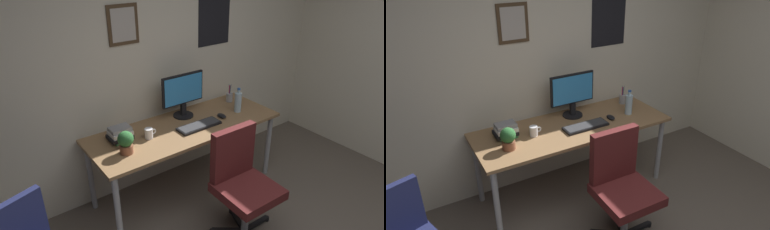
% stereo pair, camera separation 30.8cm
% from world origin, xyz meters
% --- Properties ---
extents(wall_back, '(4.40, 0.10, 2.60)m').
position_xyz_m(wall_back, '(0.00, 2.15, 1.30)').
color(wall_back, beige).
rests_on(wall_back, ground_plane).
extents(desk, '(1.85, 0.69, 0.73)m').
position_xyz_m(desk, '(0.02, 1.72, 0.66)').
color(desk, '#936D47').
rests_on(desk, ground_plane).
extents(office_chair, '(0.55, 0.57, 0.95)m').
position_xyz_m(office_chair, '(0.06, 1.00, 0.53)').
color(office_chair, '#591E1E').
rests_on(office_chair, ground_plane).
extents(monitor, '(0.46, 0.20, 0.43)m').
position_xyz_m(monitor, '(0.13, 1.91, 0.97)').
color(monitor, black).
rests_on(monitor, desk).
extents(keyboard, '(0.43, 0.15, 0.03)m').
position_xyz_m(keyboard, '(0.11, 1.63, 0.74)').
color(keyboard, black).
rests_on(keyboard, desk).
extents(computer_mouse, '(0.06, 0.11, 0.04)m').
position_xyz_m(computer_mouse, '(0.41, 1.66, 0.75)').
color(computer_mouse, black).
rests_on(computer_mouse, desk).
extents(water_bottle, '(0.07, 0.07, 0.25)m').
position_xyz_m(water_bottle, '(0.63, 1.67, 0.84)').
color(water_bottle, silver).
rests_on(water_bottle, desk).
extents(coffee_mug_near, '(0.11, 0.07, 0.09)m').
position_xyz_m(coffee_mug_near, '(-0.37, 1.72, 0.78)').
color(coffee_mug_near, white).
rests_on(coffee_mug_near, desk).
extents(potted_plant, '(0.13, 0.13, 0.20)m').
position_xyz_m(potted_plant, '(-0.64, 1.62, 0.84)').
color(potted_plant, brown).
rests_on(potted_plant, desk).
extents(pen_cup, '(0.07, 0.07, 0.20)m').
position_xyz_m(pen_cup, '(0.74, 1.91, 0.78)').
color(pen_cup, '#9EA0A5').
rests_on(pen_cup, desk).
extents(book_stack_left, '(0.20, 0.17, 0.12)m').
position_xyz_m(book_stack_left, '(-0.59, 1.84, 0.79)').
color(book_stack_left, '#33723F').
rests_on(book_stack_left, desk).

